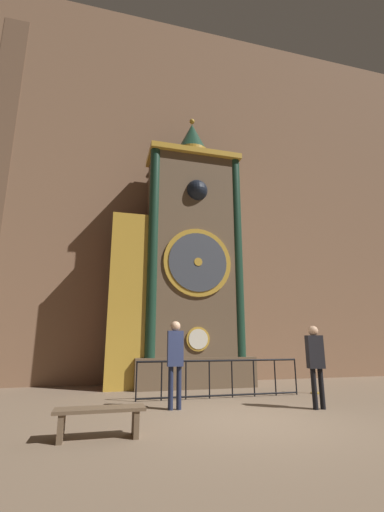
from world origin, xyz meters
TOP-DOWN VIEW (x-y plane):
  - ground_plane at (0.00, 0.00)m, footprint 28.00×28.00m
  - cathedral_back_wall at (-0.09, 6.13)m, footprint 24.00×0.32m
  - clock_tower at (-0.10, 4.88)m, footprint 4.68×1.82m
  - railing_fence at (0.38, 2.52)m, footprint 4.37×0.05m
  - visitor_near at (-1.08, 1.33)m, footprint 0.36×0.25m
  - visitor_far at (1.91, 0.59)m, footprint 0.38×0.29m
  - stanchion_post at (3.15, 2.56)m, footprint 0.28×0.28m
  - visitor_bench at (-2.64, -0.53)m, footprint 1.35×0.40m

SIDE VIEW (x-z plane):
  - ground_plane at x=0.00m, z-range 0.00..0.00m
  - stanchion_post at x=3.15m, z-range -0.17..0.79m
  - visitor_bench at x=-2.64m, z-range 0.10..0.54m
  - railing_fence at x=0.38m, z-range 0.05..0.99m
  - visitor_far at x=1.91m, z-range 0.18..1.93m
  - visitor_near at x=-1.08m, z-range 0.20..2.04m
  - clock_tower at x=-0.10m, z-range -0.87..8.88m
  - cathedral_back_wall at x=-0.09m, z-range -0.01..15.23m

